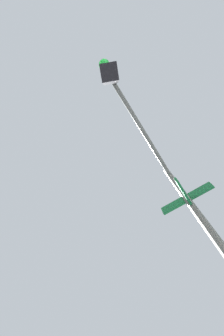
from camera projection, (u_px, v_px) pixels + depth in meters
traffic_signal_near at (160, 152)px, 3.14m from camera, size 1.65×3.06×6.06m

